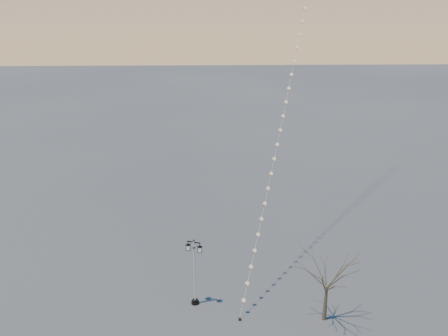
{
  "coord_description": "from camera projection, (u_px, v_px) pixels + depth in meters",
  "views": [
    {
      "loc": [
        -1.86,
        -23.22,
        19.1
      ],
      "look_at": [
        -0.81,
        5.88,
        8.97
      ],
      "focal_mm": 36.16,
      "sensor_mm": 36.0,
      "label": 1
    }
  ],
  "objects": [
    {
      "name": "bare_tree",
      "position": [
        328.0,
        277.0,
        28.54
      ],
      "size": [
        2.77,
        2.77,
        4.59
      ],
      "rotation": [
        0.0,
        0.0,
        -0.08
      ],
      "color": "#4B3F2E",
      "rests_on": "ground"
    },
    {
      "name": "ground",
      "position": [
        240.0,
        334.0,
        28.25
      ],
      "size": [
        300.0,
        300.0,
        0.0
      ],
      "primitive_type": "plane",
      "color": "#414242",
      "rests_on": "ground"
    },
    {
      "name": "street_lamp",
      "position": [
        194.0,
        269.0,
        30.29
      ],
      "size": [
        1.2,
        0.72,
        4.94
      ],
      "rotation": [
        0.0,
        0.0,
        -0.36
      ],
      "color": "black",
      "rests_on": "ground"
    },
    {
      "name": "kite_train",
      "position": [
        301.0,
        14.0,
        36.35
      ],
      "size": [
        11.89,
        27.9,
        38.11
      ],
      "rotation": [
        0.0,
        0.0,
        0.21
      ],
      "color": "black",
      "rests_on": "ground"
    }
  ]
}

